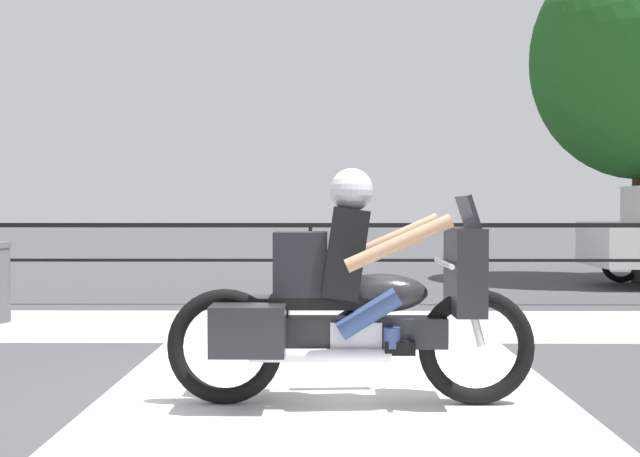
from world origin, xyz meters
name	(u,v)px	position (x,y,z in m)	size (l,w,h in m)	color
ground_plane	(294,399)	(0.00, 0.00, 0.00)	(120.00, 120.00, 0.00)	#424244
sidewalk_band	(307,325)	(0.00, 3.40, 0.01)	(44.00, 2.40, 0.01)	#B7B2A8
crosswalk_band	(334,405)	(0.28, -0.20, 0.00)	(3.26, 6.00, 0.01)	silver
fence_railing	(310,240)	(0.00, 5.21, 0.88)	(36.00, 0.05, 1.11)	black
motorcycle	(350,301)	(0.38, -0.16, 0.70)	(2.47, 0.76, 1.59)	black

